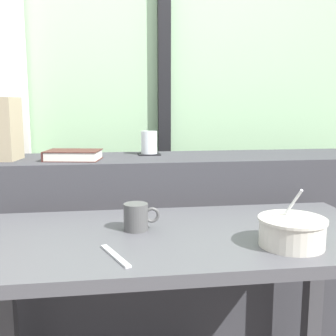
{
  "coord_description": "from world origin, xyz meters",
  "views": [
    {
      "loc": [
        -0.13,
        -1.22,
        1.07
      ],
      "look_at": [
        0.1,
        0.4,
        0.81
      ],
      "focal_mm": 43.03,
      "sensor_mm": 36.0,
      "label": 1
    }
  ],
  "objects_px": {
    "closed_book": "(73,155)",
    "soup_bowl": "(292,232)",
    "juice_glass": "(149,143)",
    "breakfast_table": "(179,265)",
    "coaster_square": "(149,154)",
    "fork_utensil": "(115,256)",
    "ceramic_mug": "(137,217)"
  },
  "relations": [
    {
      "from": "coaster_square",
      "to": "fork_utensil",
      "type": "relative_size",
      "value": 0.59
    },
    {
      "from": "ceramic_mug",
      "to": "breakfast_table",
      "type": "bearing_deg",
      "value": -20.09
    },
    {
      "from": "breakfast_table",
      "to": "closed_book",
      "type": "bearing_deg",
      "value": 123.48
    },
    {
      "from": "coaster_square",
      "to": "juice_glass",
      "type": "distance_m",
      "value": 0.05
    },
    {
      "from": "coaster_square",
      "to": "ceramic_mug",
      "type": "distance_m",
      "value": 0.65
    },
    {
      "from": "coaster_square",
      "to": "fork_utensil",
      "type": "bearing_deg",
      "value": -101.15
    },
    {
      "from": "fork_utensil",
      "to": "ceramic_mug",
      "type": "relative_size",
      "value": 1.5
    },
    {
      "from": "breakfast_table",
      "to": "juice_glass",
      "type": "bearing_deg",
      "value": 92.36
    },
    {
      "from": "breakfast_table",
      "to": "soup_bowl",
      "type": "relative_size",
      "value": 6.81
    },
    {
      "from": "coaster_square",
      "to": "soup_bowl",
      "type": "height_order",
      "value": "soup_bowl"
    },
    {
      "from": "juice_glass",
      "to": "soup_bowl",
      "type": "height_order",
      "value": "juice_glass"
    },
    {
      "from": "breakfast_table",
      "to": "closed_book",
      "type": "xyz_separation_m",
      "value": [
        -0.36,
        0.55,
        0.28
      ]
    },
    {
      "from": "ceramic_mug",
      "to": "soup_bowl",
      "type": "bearing_deg",
      "value": -25.73
    },
    {
      "from": "coaster_square",
      "to": "soup_bowl",
      "type": "relative_size",
      "value": 0.53
    },
    {
      "from": "juice_glass",
      "to": "soup_bowl",
      "type": "relative_size",
      "value": 0.56
    },
    {
      "from": "juice_glass",
      "to": "ceramic_mug",
      "type": "height_order",
      "value": "juice_glass"
    },
    {
      "from": "closed_book",
      "to": "fork_utensil",
      "type": "distance_m",
      "value": 0.76
    },
    {
      "from": "closed_book",
      "to": "fork_utensil",
      "type": "xyz_separation_m",
      "value": [
        0.17,
        -0.72,
        -0.18
      ]
    },
    {
      "from": "breakfast_table",
      "to": "coaster_square",
      "type": "height_order",
      "value": "coaster_square"
    },
    {
      "from": "closed_book",
      "to": "ceramic_mug",
      "type": "height_order",
      "value": "closed_book"
    },
    {
      "from": "coaster_square",
      "to": "juice_glass",
      "type": "bearing_deg",
      "value": 180.0
    },
    {
      "from": "closed_book",
      "to": "soup_bowl",
      "type": "xyz_separation_m",
      "value": [
        0.65,
        -0.7,
        -0.14
      ]
    },
    {
      "from": "closed_book",
      "to": "soup_bowl",
      "type": "height_order",
      "value": "closed_book"
    },
    {
      "from": "breakfast_table",
      "to": "closed_book",
      "type": "relative_size",
      "value": 5.2
    },
    {
      "from": "breakfast_table",
      "to": "fork_utensil",
      "type": "height_order",
      "value": "fork_utensil"
    },
    {
      "from": "breakfast_table",
      "to": "juice_glass",
      "type": "height_order",
      "value": "juice_glass"
    },
    {
      "from": "soup_bowl",
      "to": "juice_glass",
      "type": "bearing_deg",
      "value": 110.84
    },
    {
      "from": "coaster_square",
      "to": "soup_bowl",
      "type": "xyz_separation_m",
      "value": [
        0.32,
        -0.84,
        -0.12
      ]
    },
    {
      "from": "breakfast_table",
      "to": "closed_book",
      "type": "height_order",
      "value": "closed_book"
    },
    {
      "from": "closed_book",
      "to": "fork_utensil",
      "type": "relative_size",
      "value": 1.45
    },
    {
      "from": "closed_book",
      "to": "soup_bowl",
      "type": "relative_size",
      "value": 1.31
    },
    {
      "from": "juice_glass",
      "to": "ceramic_mug",
      "type": "xyz_separation_m",
      "value": [
        -0.1,
        -0.64,
        -0.17
      ]
    }
  ]
}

